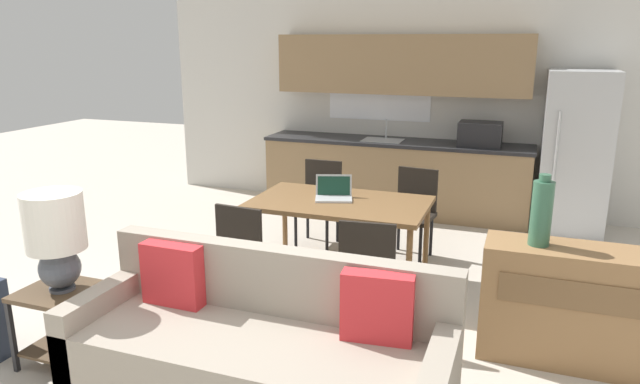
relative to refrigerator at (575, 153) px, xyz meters
The scene contains 14 objects.
wall_back 2.10m from the refrigerator, 168.95° to the left, with size 6.40×0.07×2.70m.
kitchen_counter 1.99m from the refrigerator, behind, with size 3.23×0.65×2.15m.
refrigerator is the anchor object (origin of this frame).
dining_table 2.94m from the refrigerator, 132.80° to the right, with size 1.53×0.91×0.72m.
couch 4.46m from the refrigerator, 114.94° to the right, with size 2.24×0.80×0.87m.
side_table 5.28m from the refrigerator, 128.64° to the right, with size 0.46×0.46×0.52m.
table_lamp 5.22m from the refrigerator, 128.43° to the right, with size 0.37×0.37×0.65m.
credenza 2.98m from the refrigerator, 93.14° to the right, with size 1.09×0.41×0.79m.
vase 2.98m from the refrigerator, 97.34° to the right, with size 0.13×0.13×0.47m.
dining_chair_far_right 2.08m from the refrigerator, 137.23° to the right, with size 0.47×0.47×0.87m.
dining_chair_near_left 3.88m from the refrigerator, 130.18° to the right, with size 0.46×0.46×0.87m.
dining_chair_far_left 2.85m from the refrigerator, 151.55° to the right, with size 0.42×0.42×0.87m.
dining_chair_near_right 3.36m from the refrigerator, 116.70° to the right, with size 0.46×0.46×0.87m.
laptop 2.95m from the refrigerator, 134.75° to the right, with size 0.38×0.34×0.20m.
Camera 1 is at (1.50, -2.47, 2.07)m, focal length 32.00 mm.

